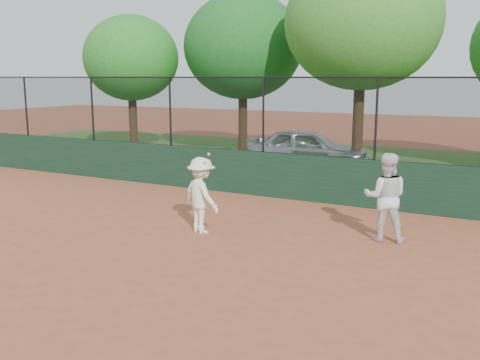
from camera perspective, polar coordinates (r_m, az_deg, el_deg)
The scene contains 10 objects.
ground at distance 9.45m, azimuth -10.70°, elevation -9.00°, with size 80.00×80.00×0.00m, color #A95636.
back_wall at distance 14.31m, azimuth 4.25°, elevation 0.48°, with size 26.00×0.20×1.20m, color #183422.
grass_strip at distance 19.98m, azimuth 11.13°, elevation 1.56°, with size 36.00×12.00×0.01m, color #2A541A.
parked_car at distance 18.84m, azimuth 7.18°, elevation 3.33°, with size 1.70×4.24×1.44m, color silver.
player_second at distance 10.85m, azimuth 15.26°, elevation -1.77°, with size 0.85×0.66×1.75m, color white.
player_main at distance 11.06m, azimuth -4.14°, elevation -1.63°, with size 1.17×0.95×1.75m.
fence_assembly at distance 14.11m, azimuth 4.24°, elevation 7.03°, with size 26.00×0.06×2.00m.
tree_0 at distance 23.14m, azimuth -11.57°, elevation 12.58°, with size 4.06×3.69×5.71m.
tree_1 at distance 21.75m, azimuth 0.31°, elevation 14.05°, with size 4.82×4.38×6.46m.
tree_2 at distance 18.55m, azimuth 12.90°, elevation 16.13°, with size 5.16×4.69×7.19m.
Camera 1 is at (5.59, -6.91, 3.19)m, focal length 40.00 mm.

